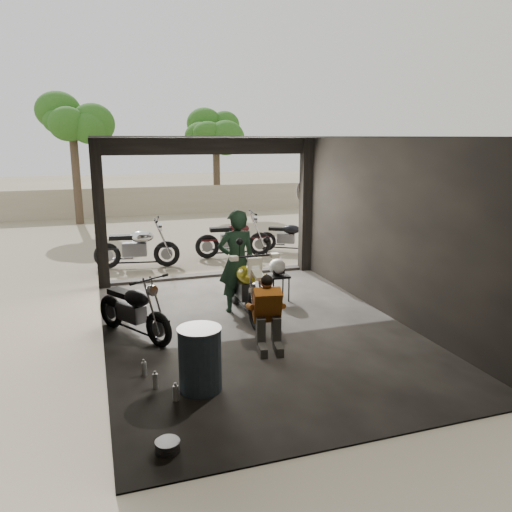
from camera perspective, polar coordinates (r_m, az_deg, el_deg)
ground at (r=8.63m, az=-0.03°, el=-8.35°), size 80.00×80.00×0.00m
garage at (r=8.76m, az=-1.15°, el=0.71°), size 7.00×7.13×3.20m
boundary_wall at (r=21.92m, az=-11.63°, el=6.21°), size 18.00×0.30×1.20m
tree_left at (r=20.15m, az=-20.34°, el=14.74°), size 2.20×2.20×5.60m
tree_right at (r=22.27m, az=-4.61°, el=14.17°), size 2.20×2.20×5.00m
main_bike at (r=9.05m, az=-1.27°, el=-2.97°), size 0.85×1.97×1.30m
left_bike at (r=8.38m, az=-13.89°, el=-5.47°), size 1.41×1.72×1.09m
outside_bike_a at (r=12.84m, az=-13.49°, el=1.40°), size 1.95×1.06×1.25m
outside_bike_b at (r=13.64m, az=-2.57°, el=2.43°), size 1.90×0.92×1.25m
outside_bike_c at (r=14.33m, az=3.64°, el=2.53°), size 1.65×1.35×1.04m
rider at (r=9.20m, az=-2.23°, el=-0.66°), size 0.71×0.47×1.94m
mechanic at (r=7.65m, az=1.43°, el=-6.81°), size 0.69×0.86×1.11m
stool at (r=9.95m, az=2.57°, el=-2.59°), size 0.39×0.39×0.54m
helmet at (r=9.93m, az=2.43°, el=-1.23°), size 0.42×0.43×0.32m
oil_drum at (r=6.53m, az=-6.42°, el=-11.75°), size 0.60×0.60×0.85m
sign_post at (r=12.37m, az=6.21°, el=5.65°), size 0.77×0.08×2.32m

